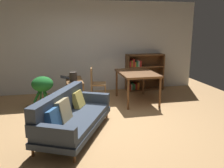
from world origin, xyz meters
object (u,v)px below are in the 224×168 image
Objects in this scene: open_laptop at (70,78)px; desk_speaker at (73,77)px; fabric_couch at (70,115)px; dining_table at (137,75)px; potted_floor_plant at (43,88)px; media_console at (75,92)px; bookshelf at (141,72)px; dining_chair_near at (96,82)px.

open_laptop is 0.41m from desk_speaker.
dining_table is at bearing 41.99° from fabric_couch.
open_laptop is at bearing 33.59° from potted_floor_plant.
media_console is at bearing 173.44° from dining_table.
dining_table is at bearing -12.35° from open_laptop.
bookshelf reaches higher than fabric_couch.
desk_speaker is (-0.04, -0.20, 0.43)m from media_console.
bookshelf reaches higher than media_console.
desk_speaker is 1.65m from dining_table.
dining_chair_near is (0.66, -0.18, -0.12)m from open_laptop.
open_laptop is 0.70m from dining_chair_near.
fabric_couch is 1.79× the size of bookshelf.
dining_table is at bearing -10.45° from dining_chair_near.
open_laptop is 2.40m from bookshelf.
media_console is (0.19, 1.82, -0.05)m from fabric_couch.
dining_table is at bearing -6.56° from media_console.
media_console is 0.60m from dining_chair_near.
bookshelf is (0.54, 1.17, -0.16)m from dining_table.
dining_chair_near reaches higher than dining_table.
fabric_couch is at bearing -130.01° from bookshelf.
open_laptop is (-0.11, 0.19, 0.33)m from media_console.
fabric_couch is at bearing -69.65° from potted_floor_plant.
desk_speaker reaches higher than dining_table.
fabric_couch reaches higher than open_laptop.
potted_floor_plant is at bearing -157.19° from bookshelf.
dining_chair_near reaches higher than fabric_couch.
desk_speaker is at bearing 84.49° from fabric_couch.
dining_table is 1.38× the size of dining_chair_near.
media_console is 2.34× the size of open_laptop.
bookshelf reaches higher than open_laptop.
media_console is 1.09× the size of dining_chair_near.
desk_speaker is (0.07, -0.39, 0.10)m from open_laptop.
fabric_couch is at bearing -96.03° from media_console.
potted_floor_plant reaches higher than open_laptop.
media_console is 4.29× the size of desk_speaker.
dining_chair_near is at bearing 67.68° from fabric_couch.
desk_speaker is 0.18× the size of dining_table.
open_laptop is at bearing 167.65° from dining_table.
dining_chair_near reaches higher than desk_speaker.
potted_floor_plant is (-0.74, -0.05, -0.23)m from desk_speaker.
dining_chair_near is 1.87m from bookshelf.
dining_table reaches higher than fabric_couch.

